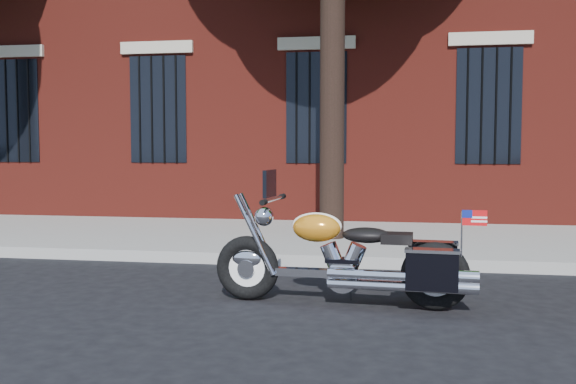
# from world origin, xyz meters

# --- Properties ---
(ground) EXTENTS (120.00, 120.00, 0.00)m
(ground) POSITION_xyz_m (0.00, 0.00, 0.00)
(ground) COLOR black
(ground) RESTS_ON ground
(curb) EXTENTS (40.00, 0.16, 0.15)m
(curb) POSITION_xyz_m (0.00, 1.38, 0.07)
(curb) COLOR gray
(curb) RESTS_ON ground
(sidewalk) EXTENTS (40.00, 3.60, 0.15)m
(sidewalk) POSITION_xyz_m (0.00, 3.26, 0.07)
(sidewalk) COLOR gray
(sidewalk) RESTS_ON ground
(motorcycle) EXTENTS (2.50, 0.79, 1.27)m
(motorcycle) POSITION_xyz_m (1.03, -0.57, 0.43)
(motorcycle) COLOR black
(motorcycle) RESTS_ON ground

